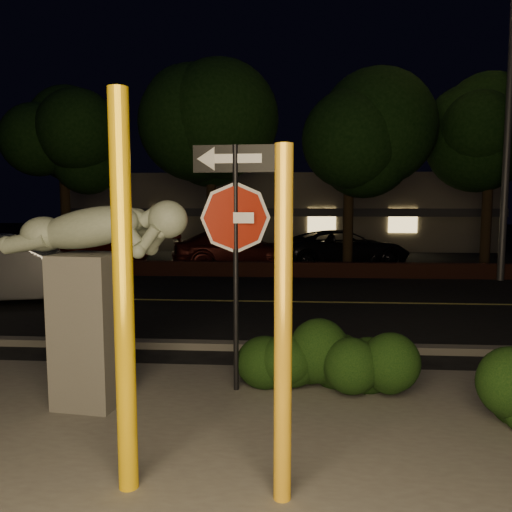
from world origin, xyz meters
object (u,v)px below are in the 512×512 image
Objects in this scene: silver_sedan at (9,269)px; parked_car_red at (90,248)px; yellow_pole_right at (283,329)px; parked_car_dark at (344,248)px; signpost at (235,218)px; parked_car_darkred at (237,250)px; yellow_pole_left at (124,297)px; streetlight at (502,72)px; sculpture at (92,281)px.

silver_sedan is 7.04m from parked_car_red.
yellow_pole_right is 15.82m from parked_car_dark.
signpost is 0.64× the size of parked_car_darkred.
yellow_pole_left is 0.68× the size of parked_car_darkred.
yellow_pole_left is 1.34m from yellow_pole_right.
yellow_pole_right is at bearing -3.19° from yellow_pole_left.
streetlight is (7.15, 10.03, 4.20)m from signpost.
yellow_pole_right reaches higher than parked_car_dark.
parked_car_dark is (2.76, 13.28, -1.55)m from signpost.
yellow_pole_right is at bearing -164.73° from parked_car_red.
sculpture is 14.63m from streetlight.
parked_car_red is at bearing -8.82° from silver_sedan.
streetlight is 2.13× the size of silver_sedan.
signpost reaches higher than sculpture.
yellow_pole_right is at bearing -72.00° from signpost.
yellow_pole_left is 1.06× the size of signpost.
yellow_pole_right is 0.92× the size of signpost.
parked_car_red is at bearing 117.54° from yellow_pole_right.
parked_car_dark is at bearing 79.29° from sculpture.
signpost reaches higher than parked_car_dark.
sculpture is 12.94m from parked_car_darkred.
parked_car_dark is at bearing -96.82° from parked_car_red.
sculpture is (-0.99, 1.76, -0.15)m from yellow_pole_left.
parked_car_dark is (9.80, 0.93, -0.05)m from parked_car_red.
parked_car_darkred is (0.35, 12.91, -0.82)m from sculpture.
yellow_pole_right is 10.35m from silver_sedan.
streetlight reaches higher than yellow_pole_right.
silver_sedan is 11.95m from parked_car_dark.
parked_car_dark is at bearing 82.29° from yellow_pole_right.
silver_sedan is (-6.83, 7.74, -0.62)m from yellow_pole_right.
sculpture reaches higher than silver_sedan.
silver_sedan reaches higher than parked_car_red.
yellow_pole_right is 1.17× the size of sculpture.
signpost is 0.62× the size of silver_sedan.
sculpture is at bearing -158.78° from signpost.
parked_car_darkred is at bearing 97.57° from yellow_pole_right.
signpost is at bearing 153.28° from parked_car_dark.
parked_car_dark is at bearing 77.56° from yellow_pole_left.
streetlight is at bearing -141.51° from parked_car_dark.
streetlight is 15.47m from parked_car_red.
sculpture is 14.55m from parked_car_dark.
signpost is at bearing 25.38° from sculpture.
sculpture is (-1.66, -0.55, -0.73)m from signpost.
yellow_pole_right is 14.88m from streetlight.
parked_car_darkred is at bearing 92.49° from yellow_pole_left.
silver_sedan is (-13.34, -4.67, -5.62)m from streetlight.
silver_sedan is (-4.53, 5.91, -0.69)m from sculpture.
sculpture is (-2.31, 1.83, 0.08)m from yellow_pole_right.
sculpture is at bearing -169.65° from parked_car_red.
parked_car_darkred is at bearing -102.16° from parked_car_red.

